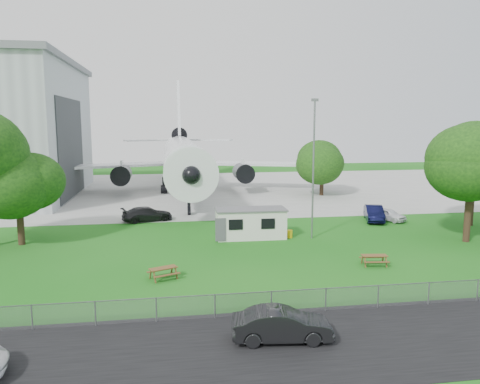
{
  "coord_description": "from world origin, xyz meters",
  "views": [
    {
      "loc": [
        -4.3,
        -32.55,
        10.08
      ],
      "look_at": [
        2.06,
        8.0,
        4.0
      ],
      "focal_mm": 35.0,
      "sensor_mm": 36.0,
      "label": 1
    }
  ],
  "objects": [
    {
      "name": "car_ne_hatch",
      "position": [
        18.29,
        12.07,
        0.64
      ],
      "size": [
        3.14,
        4.02,
        1.28
      ],
      "primitive_type": "imported",
      "rotation": [
        0.0,
        0.0,
        0.5
      ],
      "color": "white",
      "rests_on": "ground"
    },
    {
      "name": "picnic_west",
      "position": [
        -4.69,
        -2.79,
        0.0
      ],
      "size": [
        2.25,
        2.09,
        0.76
      ],
      "primitive_type": null,
      "rotation": [
        0.0,
        0.0,
        0.41
      ],
      "color": "brown",
      "rests_on": "ground"
    },
    {
      "name": "car_apron_van",
      "position": [
        -6.43,
        15.75,
        0.75
      ],
      "size": [
        5.5,
        3.35,
        1.49
      ],
      "primitive_type": "imported",
      "rotation": [
        0.0,
        0.0,
        1.83
      ],
      "color": "black",
      "rests_on": "ground"
    },
    {
      "name": "site_cabin",
      "position": [
        2.91,
        7.22,
        1.31
      ],
      "size": [
        6.77,
        2.8,
        2.62
      ],
      "color": "silver",
      "rests_on": "ground"
    },
    {
      "name": "asphalt_strip",
      "position": [
        0.0,
        -13.0,
        0.01
      ],
      "size": [
        120.0,
        8.0,
        0.02
      ],
      "primitive_type": "cube",
      "color": "black",
      "rests_on": "ground"
    },
    {
      "name": "tree_far_apron",
      "position": [
        17.06,
        29.76,
        4.72
      ],
      "size": [
        6.61,
        6.61,
        8.04
      ],
      "color": "#382619",
      "rests_on": "ground"
    },
    {
      "name": "car_ne_sedan",
      "position": [
        16.77,
        12.19,
        0.8
      ],
      "size": [
        3.08,
        5.12,
        1.59
      ],
      "primitive_type": "imported",
      "rotation": [
        0.0,
        0.0,
        -0.31
      ],
      "color": "black",
      "rests_on": "ground"
    },
    {
      "name": "tree_east_front",
      "position": [
        20.91,
        3.0,
        6.54
      ],
      "size": [
        7.17,
        7.17,
        10.14
      ],
      "color": "#382619",
      "rests_on": "ground"
    },
    {
      "name": "tree_west_small",
      "position": [
        -16.45,
        7.85,
        4.96
      ],
      "size": [
        6.49,
        6.49,
        8.22
      ],
      "color": "#382619",
      "rests_on": "ground"
    },
    {
      "name": "tree_east_back",
      "position": [
        25.32,
        8.81,
        6.86
      ],
      "size": [
        7.4,
        7.4,
        10.57
      ],
      "color": "#382619",
      "rests_on": "ground"
    },
    {
      "name": "car_centre_sedan",
      "position": [
        0.82,
        -12.52,
        0.77
      ],
      "size": [
        4.8,
        2.1,
        1.54
      ],
      "primitive_type": "imported",
      "rotation": [
        0.0,
        0.0,
        1.47
      ],
      "color": "black",
      "rests_on": "ground"
    },
    {
      "name": "ground",
      "position": [
        0.0,
        0.0,
        0.0
      ],
      "size": [
        160.0,
        160.0,
        0.0
      ],
      "primitive_type": "plane",
      "color": "#2A7A20"
    },
    {
      "name": "picnic_east",
      "position": [
        10.16,
        -2.17,
        0.0
      ],
      "size": [
        1.97,
        1.71,
        0.76
      ],
      "primitive_type": null,
      "rotation": [
        0.0,
        0.0,
        -0.12
      ],
      "color": "brown",
      "rests_on": "ground"
    },
    {
      "name": "lamp_mast",
      "position": [
        8.2,
        6.2,
        6.0
      ],
      "size": [
        0.16,
        0.16,
        12.0
      ],
      "primitive_type": "cylinder",
      "color": "slate",
      "rests_on": "ground"
    },
    {
      "name": "fence",
      "position": [
        0.0,
        -9.5,
        0.0
      ],
      "size": [
        58.0,
        0.04,
        1.3
      ],
      "primitive_type": "cube",
      "color": "gray",
      "rests_on": "ground"
    },
    {
      "name": "airliner",
      "position": [
        -2.0,
        35.86,
        5.27
      ],
      "size": [
        46.36,
        47.73,
        17.69
      ],
      "color": "white",
      "rests_on": "ground"
    },
    {
      "name": "concrete_apron",
      "position": [
        0.0,
        38.0,
        0.01
      ],
      "size": [
        120.0,
        46.0,
        0.03
      ],
      "primitive_type": "cube",
      "color": "#B7B7B2",
      "rests_on": "ground"
    }
  ]
}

